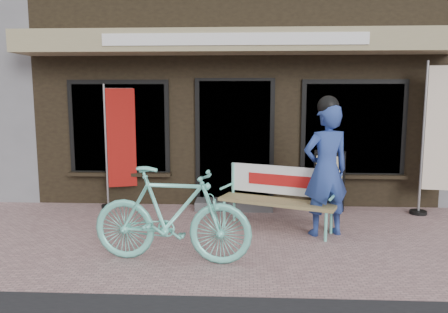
# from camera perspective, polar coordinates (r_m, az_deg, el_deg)

# --- Properties ---
(ground) EXTENTS (70.00, 70.00, 0.00)m
(ground) POSITION_cam_1_polar(r_m,az_deg,el_deg) (5.80, 0.84, -11.34)
(ground) COLOR #AA8382
(ground) RESTS_ON ground
(storefront) EXTENTS (7.00, 6.77, 6.00)m
(storefront) POSITION_cam_1_polar(r_m,az_deg,el_deg) (10.48, 1.87, 13.98)
(storefront) COLOR black
(storefront) RESTS_ON ground
(bench) EXTENTS (1.70, 1.01, 0.90)m
(bench) POSITION_cam_1_polar(r_m,az_deg,el_deg) (6.33, 7.17, -4.73)
(bench) COLOR #72DFCA
(bench) RESTS_ON ground
(person) EXTENTS (0.76, 0.61, 1.92)m
(person) POSITION_cam_1_polar(r_m,az_deg,el_deg) (6.10, 13.19, -1.42)
(person) COLOR navy
(person) RESTS_ON ground
(bicycle) EXTENTS (1.91, 0.72, 1.12)m
(bicycle) POSITION_cam_1_polar(r_m,az_deg,el_deg) (5.10, -6.86, -7.57)
(bicycle) COLOR #72DFCA
(bicycle) RESTS_ON ground
(nobori_red) EXTENTS (0.62, 0.31, 2.10)m
(nobori_red) POSITION_cam_1_polar(r_m,az_deg,el_deg) (7.61, -13.57, 1.52)
(nobori_red) COLOR gray
(nobori_red) RESTS_ON ground
(nobori_cream) EXTENTS (0.73, 0.31, 2.45)m
(nobori_cream) POSITION_cam_1_polar(r_m,az_deg,el_deg) (7.66, 26.38, 2.30)
(nobori_cream) COLOR gray
(nobori_cream) RESTS_ON ground
(menu_stand) EXTENTS (0.51, 0.25, 1.01)m
(menu_stand) POSITION_cam_1_polar(r_m,az_deg,el_deg) (7.47, 13.57, -3.00)
(menu_stand) COLOR black
(menu_stand) RESTS_ON ground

